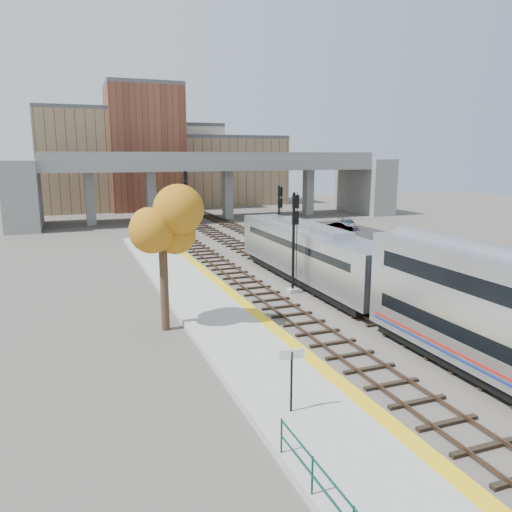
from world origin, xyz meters
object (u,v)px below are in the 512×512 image
object	(u,v)px
tree	(162,225)
car_a	(338,233)
signal_mast_far	(186,200)
car_b	(339,228)
car_c	(348,224)
signal_mast_mid	(279,223)
locomotive	(309,252)
signal_mast_near	(294,245)

from	to	relation	value
tree	car_a	size ratio (longest dim) A/B	1.93
signal_mast_far	car_a	xyz separation A→B (m)	(13.95, -13.34, -2.91)
car_b	car_c	xyz separation A→B (m)	(2.52, 2.07, 0.07)
signal_mast_mid	car_b	size ratio (longest dim) A/B	1.98
car_a	locomotive	bearing A→B (deg)	-148.52
signal_mast_far	car_c	distance (m)	20.47
locomotive	car_a	bearing A→B (deg)	54.08
car_b	signal_mast_mid	bearing A→B (deg)	-176.38
car_b	car_c	bearing A→B (deg)	2.46
car_c	signal_mast_mid	bearing A→B (deg)	-124.53
signal_mast_near	signal_mast_mid	world-z (taller)	signal_mast_near
signal_mast_near	car_a	size ratio (longest dim) A/B	1.72
locomotive	signal_mast_mid	bearing A→B (deg)	78.66
locomotive	car_c	size ratio (longest dim) A/B	4.57
signal_mast_far	car_c	size ratio (longest dim) A/B	1.73
signal_mast_far	car_c	world-z (taller)	signal_mast_far
car_a	car_b	size ratio (longest dim) A/B	1.21
tree	car_c	xyz separation A→B (m)	(28.31, 28.66, -4.96)
car_c	tree	bearing A→B (deg)	-119.51
signal_mast_mid	car_b	bearing A→B (deg)	40.53
car_b	locomotive	bearing A→B (deg)	-161.85
signal_mast_near	locomotive	bearing A→B (deg)	43.00
car_a	car_b	xyz separation A→B (m)	(2.50, 4.18, -0.13)
car_b	car_c	size ratio (longest dim) A/B	0.78
signal_mast_near	car_a	world-z (taller)	signal_mast_near
locomotive	car_b	world-z (taller)	locomotive
signal_mast_far	car_c	xyz separation A→B (m)	(18.97, -7.09, -2.97)
signal_mast_near	car_b	world-z (taller)	signal_mast_near
signal_mast_far	car_c	bearing A→B (deg)	-20.48
car_a	car_b	world-z (taller)	car_a
car_c	car_b	bearing A→B (deg)	-125.50
tree	signal_mast_far	bearing A→B (deg)	75.36
signal_mast_near	car_c	distance (m)	31.15
signal_mast_near	tree	size ratio (longest dim) A/B	0.89
locomotive	signal_mast_far	bearing A→B (deg)	94.05
signal_mast_mid	locomotive	bearing A→B (deg)	-101.34
signal_mast_near	car_a	xyz separation A→B (m)	(13.95, 18.31, -2.57)
tree	car_a	xyz separation A→B (m)	(23.29, 22.41, -4.90)
signal_mast_mid	signal_mast_near	bearing A→B (deg)	-108.96
signal_mast_near	car_a	bearing A→B (deg)	52.70
signal_mast_mid	car_c	world-z (taller)	signal_mast_mid
signal_mast_mid	car_c	size ratio (longest dim) A/B	1.54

